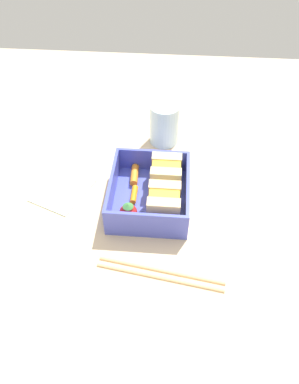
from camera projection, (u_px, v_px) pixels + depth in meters
The scene contains 11 objects.
ground_plane at pixel (150, 205), 71.89cm from camera, with size 120.00×120.00×2.00cm, color beige.
bento_tray at pixel (150, 200), 70.73cm from camera, with size 16.82×14.43×1.20cm, color #4955C8.
bento_rim at pixel (150, 189), 68.59cm from camera, with size 16.82×14.43×4.70cm.
sandwich_left at pixel (166, 174), 70.73cm from camera, with size 6.26×5.69×5.49cm.
sandwich_center_left at pixel (164, 203), 65.57cm from camera, with size 6.26×5.69×5.49cm.
carrot_stick_far_left at pixel (134, 175), 73.46cm from camera, with size 1.48×1.48×4.83cm, color orange.
carrot_stick_left at pixel (134, 195), 69.94cm from camera, with size 1.15×1.15×3.92cm, color orange.
strawberry_far_left at pixel (128, 212), 65.56cm from camera, with size 3.19×3.19×3.79cm.
chopstick_pair at pixel (160, 273), 60.01cm from camera, with size 5.20×20.86×0.70cm.
drinking_glass at pixel (164, 124), 80.68cm from camera, with size 6.30×6.30×9.10cm, color silver.
folded_napkin at pixel (62, 190), 73.00cm from camera, with size 10.42×8.82×0.40cm, color silver.
Camera 1 is at (47.59, 3.78, 52.81)cm, focal length 35.00 mm.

